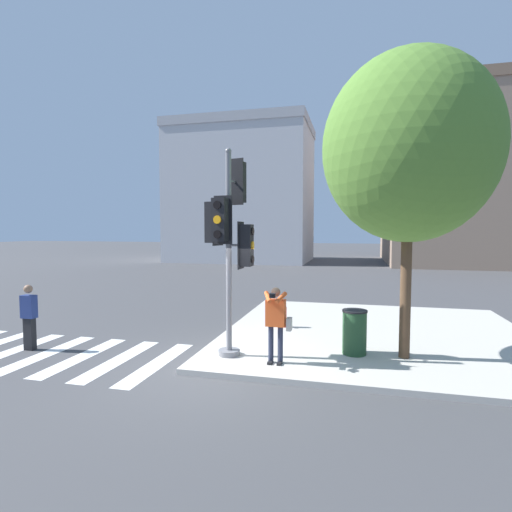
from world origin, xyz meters
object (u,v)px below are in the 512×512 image
Objects in this scene: pedestrian_distant at (29,316)px; trash_bin at (355,332)px; person_photographer at (276,319)px; traffic_signal_pole at (229,232)px; fire_hydrant at (284,315)px; street_tree at (409,148)px.

pedestrian_distant reaches higher than trash_bin.
person_photographer reaches higher than pedestrian_distant.
pedestrian_distant is (-4.93, -0.42, -2.02)m from traffic_signal_pole.
person_photographer is 3.17m from fire_hydrant.
street_tree is (3.73, 0.76, 1.76)m from traffic_signal_pole.
person_photographer is 1.00× the size of pedestrian_distant.
pedestrian_distant is (-6.03, -0.13, -0.23)m from person_photographer.
person_photographer is (1.10, -0.29, -1.79)m from traffic_signal_pole.
person_photographer reaches higher than trash_bin.
pedestrian_distant is at bearing -171.36° from trash_bin.
trash_bin is at bearing 33.01° from person_photographer.
traffic_signal_pole is at bearing -168.54° from street_tree.
street_tree is at bearing 11.46° from traffic_signal_pole.
fire_hydrant is (-3.02, 2.05, -4.14)m from street_tree.
traffic_signal_pole is 4.55× the size of trash_bin.
street_tree is 4.13m from trash_bin.
street_tree reaches higher than person_photographer.
pedestrian_distant is at bearing -172.28° from street_tree.
person_photographer is 6.04m from pedestrian_distant.
person_photographer is at bearing -82.80° from fire_hydrant.
pedestrian_distant is 2.27× the size of fire_hydrant.
fire_hydrant is (0.71, 2.81, -2.38)m from traffic_signal_pole.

